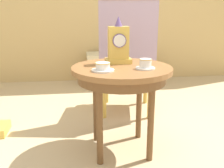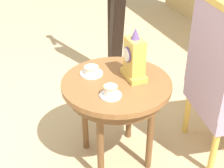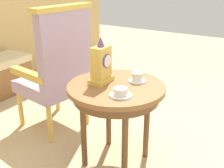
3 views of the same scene
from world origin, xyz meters
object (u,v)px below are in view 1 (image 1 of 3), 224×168
(armchair, at_px, (127,56))
(mantel_clock, at_px, (118,45))
(side_table, at_px, (122,77))
(teacup_right, at_px, (145,64))
(teacup_left, at_px, (103,67))
(window_bench, at_px, (120,68))

(armchair, bearing_deg, mantel_clock, -107.18)
(side_table, relative_size, teacup_right, 5.39)
(side_table, bearing_deg, teacup_right, -33.11)
(teacup_right, relative_size, armchair, 0.11)
(teacup_left, distance_m, armchair, 0.88)
(teacup_left, distance_m, teacup_right, 0.29)
(side_table, distance_m, teacup_left, 0.21)
(teacup_right, distance_m, window_bench, 2.00)
(mantel_clock, xyz_separation_m, armchair, (0.18, 0.58, -0.18))
(side_table, distance_m, mantel_clock, 0.24)
(teacup_left, height_order, mantel_clock, mantel_clock)
(side_table, xyz_separation_m, mantel_clock, (-0.01, 0.12, 0.21))
(mantel_clock, bearing_deg, side_table, -86.99)
(side_table, distance_m, armchair, 0.72)
(teacup_left, relative_size, window_bench, 0.16)
(teacup_left, xyz_separation_m, mantel_clock, (0.14, 0.24, 0.11))
(side_table, bearing_deg, window_bench, 80.97)
(armchair, bearing_deg, teacup_right, -92.15)
(armchair, bearing_deg, window_bench, 83.99)
(teacup_left, relative_size, armchair, 0.13)
(teacup_left, xyz_separation_m, armchair, (0.32, 0.82, -0.07))
(side_table, height_order, window_bench, side_table)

